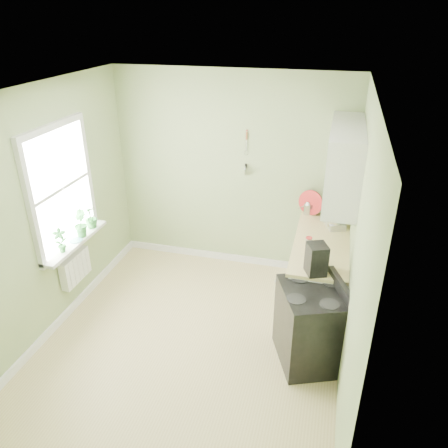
% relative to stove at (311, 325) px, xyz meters
% --- Properties ---
extents(floor, '(3.20, 3.60, 0.02)m').
position_rel_stove_xyz_m(floor, '(-1.28, -0.05, -0.45)').
color(floor, tan).
rests_on(floor, ground).
extents(ceiling, '(3.20, 3.60, 0.02)m').
position_rel_stove_xyz_m(ceiling, '(-1.28, -0.05, 2.27)').
color(ceiling, white).
rests_on(ceiling, wall_back).
extents(wall_back, '(3.20, 0.02, 2.70)m').
position_rel_stove_xyz_m(wall_back, '(-1.28, 1.76, 0.91)').
color(wall_back, '#9EB279').
rests_on(wall_back, floor).
extents(wall_left, '(0.02, 3.60, 2.70)m').
position_rel_stove_xyz_m(wall_left, '(-2.89, -0.05, 0.91)').
color(wall_left, '#9EB279').
rests_on(wall_left, floor).
extents(wall_right, '(0.02, 3.60, 2.70)m').
position_rel_stove_xyz_m(wall_right, '(0.33, -0.05, 0.91)').
color(wall_right, '#9EB279').
rests_on(wall_right, floor).
extents(base_cabinets, '(0.60, 1.60, 0.87)m').
position_rel_stove_xyz_m(base_cabinets, '(0.02, 0.95, -0.00)').
color(base_cabinets, white).
rests_on(base_cabinets, floor).
extents(countertop, '(0.64, 1.60, 0.04)m').
position_rel_stove_xyz_m(countertop, '(0.01, 0.95, 0.45)').
color(countertop, beige).
rests_on(countertop, base_cabinets).
extents(upper_cabinets, '(0.35, 1.40, 0.80)m').
position_rel_stove_xyz_m(upper_cabinets, '(0.15, 1.05, 1.41)').
color(upper_cabinets, white).
rests_on(upper_cabinets, wall_right).
extents(window, '(0.06, 1.14, 1.44)m').
position_rel_stove_xyz_m(window, '(-2.86, 0.25, 1.11)').
color(window, white).
rests_on(window, wall_left).
extents(window_sill, '(0.18, 1.14, 0.04)m').
position_rel_stove_xyz_m(window_sill, '(-2.79, 0.25, 0.44)').
color(window_sill, white).
rests_on(window_sill, wall_left).
extents(radiator, '(0.12, 0.50, 0.35)m').
position_rel_stove_xyz_m(radiator, '(-2.82, 0.20, 0.11)').
color(radiator, white).
rests_on(radiator, wall_left).
extents(wall_utensils, '(0.02, 0.14, 0.58)m').
position_rel_stove_xyz_m(wall_utensils, '(-1.08, 1.73, 1.13)').
color(wall_utensils, beige).
rests_on(wall_utensils, wall_back).
extents(stove, '(0.85, 0.87, 0.98)m').
position_rel_stove_xyz_m(stove, '(0.00, 0.00, 0.00)').
color(stove, black).
rests_on(stove, floor).
extents(stand_mixer, '(0.29, 0.36, 0.40)m').
position_rel_stove_xyz_m(stand_mixer, '(0.13, 1.41, 0.64)').
color(stand_mixer, '#B2B2B7').
rests_on(stand_mixer, countertop).
extents(kettle, '(0.17, 0.10, 0.18)m').
position_rel_stove_xyz_m(kettle, '(-0.23, 1.67, 0.56)').
color(kettle, silver).
rests_on(kettle, countertop).
extents(coffee_maker, '(0.25, 0.26, 0.33)m').
position_rel_stove_xyz_m(coffee_maker, '(-0.02, 0.25, 0.63)').
color(coffee_maker, black).
rests_on(coffee_maker, countertop).
extents(red_tray, '(0.33, 0.17, 0.33)m').
position_rel_stove_xyz_m(red_tray, '(-0.19, 1.67, 0.64)').
color(red_tray, red).
rests_on(red_tray, countertop).
extents(jar, '(0.07, 0.07, 0.08)m').
position_rel_stove_xyz_m(jar, '(-0.14, 0.86, 0.51)').
color(jar, tan).
rests_on(jar, countertop).
extents(plant_a, '(0.18, 0.18, 0.29)m').
position_rel_stove_xyz_m(plant_a, '(-2.78, -0.03, 0.61)').
color(plant_a, '#246327').
rests_on(plant_a, window_sill).
extents(plant_b, '(0.23, 0.23, 0.33)m').
position_rel_stove_xyz_m(plant_b, '(-2.78, 0.38, 0.63)').
color(plant_b, '#246327').
rests_on(plant_b, window_sill).
extents(plant_c, '(0.21, 0.21, 0.27)m').
position_rel_stove_xyz_m(plant_c, '(-2.78, 0.62, 0.60)').
color(plant_c, '#246327').
rests_on(plant_c, window_sill).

